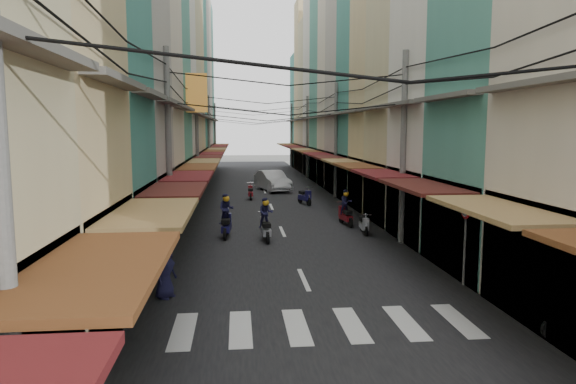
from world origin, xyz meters
TOP-DOWN VIEW (x-y plane):
  - ground at (0.00, 0.00)m, footprint 160.00×160.00m
  - road at (0.00, 20.00)m, footprint 10.00×80.00m
  - sidewalk_left at (-6.50, 20.00)m, footprint 3.00×80.00m
  - sidewalk_right at (6.50, 20.00)m, footprint 3.00×80.00m
  - crosswalk at (-0.00, -6.00)m, footprint 7.55×2.40m
  - building_row_left at (-7.92, 16.56)m, footprint 7.80×67.67m
  - building_row_right at (7.92, 16.45)m, footprint 7.80×68.98m
  - utility_poles at (0.00, 15.01)m, footprint 10.20×66.13m
  - white_car at (0.67, 22.60)m, footprint 6.11×3.63m
  - bicycle at (7.50, 0.66)m, footprint 1.65×1.08m
  - moving_scooters at (0.19, 7.65)m, footprint 6.90×15.47m
  - parked_scooters at (5.01, -2.90)m, footprint 13.24×14.85m
  - pedestrians at (-5.01, 0.69)m, footprint 12.29×20.58m
  - market_umbrella at (6.69, -5.53)m, footprint 2.31×2.31m
  - traffic_sign at (4.94, -3.08)m, footprint 0.10×0.60m

SIDE VIEW (x-z plane):
  - ground at x=0.00m, z-range 0.00..0.00m
  - white_car at x=0.67m, z-range -1.01..1.01m
  - bicycle at x=7.50m, z-range -0.53..0.53m
  - road at x=0.00m, z-range 0.00..0.02m
  - crosswalk at x=0.00m, z-range 0.02..0.03m
  - sidewalk_left at x=-6.50m, z-range 0.00..0.06m
  - sidewalk_right at x=6.50m, z-range 0.00..0.06m
  - parked_scooters at x=5.01m, z-range -0.03..0.98m
  - moving_scooters at x=0.19m, z-range -0.44..1.55m
  - pedestrians at x=-5.01m, z-range -0.05..2.09m
  - traffic_sign at x=4.94m, z-range 0.61..3.34m
  - market_umbrella at x=6.69m, z-range 0.93..3.36m
  - utility_poles at x=0.00m, z-range 2.49..10.69m
  - building_row_right at x=7.92m, z-range -1.89..20.71m
  - building_row_left at x=-7.92m, z-range -2.07..21.63m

